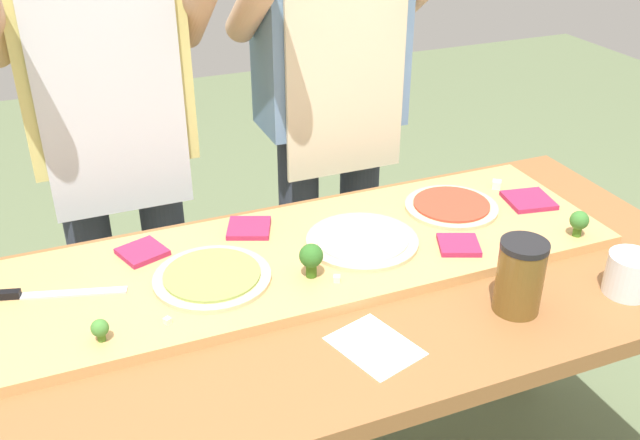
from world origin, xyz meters
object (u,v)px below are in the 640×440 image
(prep_table, at_px, (344,324))
(cheese_crumble_c, at_px, (497,184))
(pizza_whole_pesto_green, at_px, (212,277))
(broccoli_floret_front_left, at_px, (100,329))
(chefs_knife, at_px, (22,295))
(cook_right, at_px, (332,91))
(pizza_slice_far_left, at_px, (529,200))
(flour_cup, at_px, (629,276))
(broccoli_floret_front_right, at_px, (311,257))
(pizza_whole_white_garlic, at_px, (362,240))
(pizza_slice_far_right, at_px, (459,245))
(broccoli_floret_front_mid, at_px, (527,239))
(pizza_slice_center, at_px, (142,252))
(broccoli_floret_back_right, at_px, (579,221))
(recipe_note, at_px, (375,346))
(pizza_whole_tomato_red, at_px, (451,206))
(cook_left, at_px, (110,120))
(pizza_slice_near_left, at_px, (249,228))
(cheese_crumble_b, at_px, (337,279))
(cheese_crumble_a, at_px, (167,321))
(sauce_jar, at_px, (520,277))

(prep_table, relative_size, cheese_crumble_c, 77.09)
(pizza_whole_pesto_green, bearing_deg, broccoli_floret_front_left, -153.61)
(chefs_knife, xyz_separation_m, cook_right, (0.87, 0.45, 0.17))
(pizza_slice_far_left, relative_size, flour_cup, 1.13)
(prep_table, xyz_separation_m, broccoli_floret_front_right, (-0.07, 0.02, 0.18))
(pizza_whole_white_garlic, relative_size, broccoli_floret_front_left, 5.67)
(chefs_knife, height_order, pizza_slice_far_right, chefs_knife)
(broccoli_floret_front_mid, relative_size, flour_cup, 0.42)
(prep_table, distance_m, pizza_slice_far_right, 0.31)
(prep_table, relative_size, pizza_slice_far_left, 15.17)
(pizza_slice_center, relative_size, broccoli_floret_back_right, 1.45)
(broccoli_floret_front_mid, xyz_separation_m, recipe_note, (-0.45, -0.16, -0.05))
(pizza_whole_tomato_red, height_order, cook_left, cook_left)
(pizza_slice_far_left, distance_m, broccoli_floret_front_left, 1.08)
(flour_cup, xyz_separation_m, cook_left, (-0.90, 0.87, 0.16))
(pizza_slice_near_left, distance_m, cheese_crumble_b, 0.29)
(broccoli_floret_back_right, relative_size, cook_left, 0.04)
(broccoli_floret_front_mid, distance_m, recipe_note, 0.48)
(broccoli_floret_front_left, bearing_deg, pizza_whole_pesto_green, 26.39)
(pizza_whole_pesto_green, distance_m, pizza_slice_near_left, 0.22)
(pizza_slice_far_right, relative_size, cook_left, 0.05)
(cheese_crumble_b, relative_size, recipe_note, 0.09)
(cook_left, bearing_deg, recipe_note, -67.86)
(broccoli_floret_front_right, distance_m, cook_right, 0.69)
(flour_cup, bearing_deg, broccoli_floret_front_right, 155.56)
(prep_table, bearing_deg, cheese_crumble_a, -175.33)
(pizza_slice_far_right, bearing_deg, cook_right, 94.41)
(pizza_whole_pesto_green, relative_size, sauce_jar, 1.59)
(pizza_whole_pesto_green, distance_m, recipe_note, 0.38)
(pizza_slice_near_left, bearing_deg, broccoli_floret_back_right, -24.24)
(pizza_whole_tomato_red, bearing_deg, cheese_crumble_c, 17.78)
(pizza_slice_near_left, bearing_deg, pizza_slice_far_right, -31.54)
(prep_table, bearing_deg, pizza_slice_center, 147.92)
(chefs_knife, xyz_separation_m, broccoli_floret_front_mid, (1.05, -0.23, 0.02))
(pizza_whole_tomato_red, relative_size, broccoli_floret_front_right, 3.01)
(broccoli_floret_front_left, height_order, broccoli_floret_back_right, broccoli_floret_back_right)
(broccoli_floret_back_right, xyz_separation_m, cook_right, (-0.33, 0.68, 0.14))
(recipe_note, bearing_deg, pizza_whole_white_garlic, 68.87)
(pizza_slice_far_right, relative_size, cook_right, 0.05)
(recipe_note, height_order, cook_right, cook_right)
(cheese_crumble_c, bearing_deg, sauce_jar, -120.02)
(broccoli_floret_front_right, height_order, cook_left, cook_left)
(chefs_knife, relative_size, recipe_note, 1.95)
(pizza_whole_pesto_green, height_order, broccoli_floret_front_left, broccoli_floret_front_left)
(pizza_slice_far_left, distance_m, recipe_note, 0.68)
(broccoli_floret_front_mid, bearing_deg, pizza_slice_center, 159.33)
(broccoli_floret_front_right, xyz_separation_m, cheese_crumble_a, (-0.31, -0.05, -0.04))
(pizza_slice_far_left, height_order, broccoli_floret_front_right, broccoli_floret_front_right)
(broccoli_floret_back_right, distance_m, flour_cup, 0.20)
(pizza_whole_pesto_green, bearing_deg, cheese_crumble_a, -135.85)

